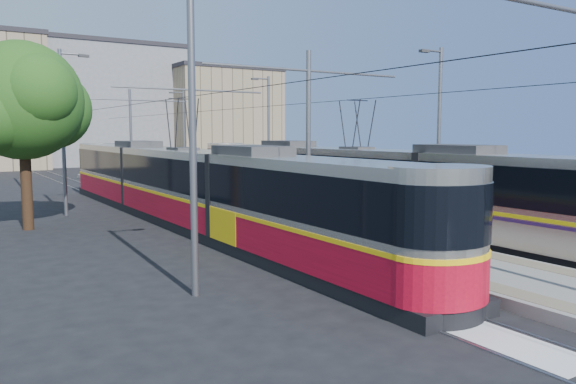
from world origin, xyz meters
TOP-DOWN VIEW (x-y plane):
  - ground at (0.00, 0.00)m, footprint 160.00×160.00m
  - platform at (0.00, 17.00)m, footprint 4.00×50.00m
  - tactile_strip_left at (-1.45, 17.00)m, footprint 0.70×50.00m
  - tactile_strip_right at (1.45, 17.00)m, footprint 0.70×50.00m
  - rails at (0.00, 17.00)m, footprint 8.71×70.00m
  - track_arrow at (-3.60, -3.00)m, footprint 1.20×5.00m
  - tram_left at (-3.60, 12.45)m, footprint 2.43×31.53m
  - tram_right at (3.60, 9.33)m, footprint 2.43×29.45m
  - catenary at (0.00, 14.15)m, footprint 9.20×70.00m
  - street_lamps at (-0.00, 21.00)m, footprint 15.18×38.22m
  - shelter at (1.15, 15.53)m, footprint 0.92×1.29m
  - tree at (-9.33, 14.85)m, footprint 5.35×4.95m
  - building_centre at (6.00, 64.00)m, footprint 18.36×14.28m
  - building_right at (20.00, 58.00)m, footprint 14.28×10.20m

SIDE VIEW (x-z plane):
  - ground at x=0.00m, z-range 0.00..0.00m
  - track_arrow at x=-3.60m, z-range 0.00..0.01m
  - rails at x=0.00m, z-range 0.00..0.03m
  - platform at x=0.00m, z-range 0.00..0.30m
  - tactile_strip_left at x=-1.45m, z-range 0.30..0.31m
  - tactile_strip_right at x=1.45m, z-range 0.30..0.31m
  - shelter at x=1.15m, z-range 0.36..2.98m
  - tram_left at x=-3.60m, z-range -1.04..4.46m
  - tram_right at x=3.60m, z-range -0.89..4.61m
  - street_lamps at x=0.00m, z-range 0.18..8.18m
  - catenary at x=0.00m, z-range 1.02..8.02m
  - tree at x=-9.33m, z-range 1.37..9.14m
  - building_right at x=20.00m, z-range 0.01..12.53m
  - building_centre at x=6.00m, z-range 0.01..15.11m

